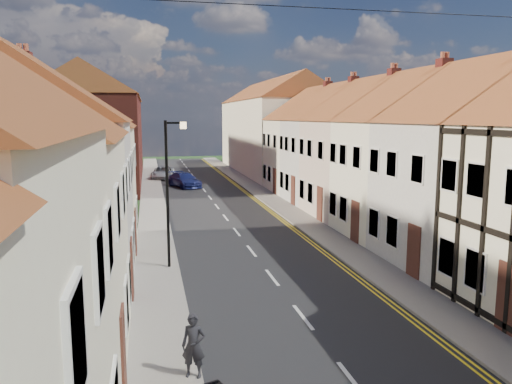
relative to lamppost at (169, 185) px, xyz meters
name	(u,v)px	position (x,y,z in m)	size (l,w,h in m)	color
road	(226,218)	(3.81, 10.00, -3.53)	(7.00, 90.00, 0.02)	black
pavement_left	(154,220)	(-0.59, 10.00, -3.48)	(1.80, 90.00, 0.12)	gray
pavement_right	(293,214)	(8.21, 10.00, -3.48)	(1.80, 90.00, 0.12)	gray
cottage_r_white_near	(487,160)	(13.11, -1.90, 0.94)	(8.30, 6.00, 9.00)	silver
cottage_r_cream_mid	(419,151)	(13.11, 3.50, 0.94)	(8.30, 5.20, 9.00)	white
cottage_r_pink	(374,145)	(13.11, 8.90, 0.94)	(8.30, 6.00, 9.00)	beige
cottage_r_white_far	(341,141)	(13.11, 14.30, 0.94)	(8.30, 5.20, 9.00)	silver
cottage_r_cream_far	(317,138)	(13.11, 19.70, 0.94)	(8.30, 6.00, 9.00)	white
cottage_l_brick_mid	(8,168)	(-5.49, -1.95, 0.99)	(8.30, 5.70, 9.10)	silver
cottage_l_pink	(43,159)	(-5.49, 3.85, 0.83)	(8.30, 6.30, 8.80)	white
block_right_far	(273,125)	(13.11, 35.00, 1.76)	(8.30, 24.20, 10.50)	white
block_left_far	(97,127)	(-5.49, 30.00, 1.76)	(8.30, 24.20, 10.50)	maroon
lamppost	(169,185)	(0.00, 0.00, 0.00)	(0.88, 0.15, 6.00)	black
car_far	(185,180)	(2.31, 24.38, -2.89)	(1.82, 4.47, 1.30)	navy
car_distant	(163,173)	(0.61, 30.93, -2.90)	(2.11, 4.58, 1.27)	#A9ABB1
pedestrian_left	(193,345)	(0.11, -9.09, -2.64)	(0.57, 0.37, 1.56)	black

